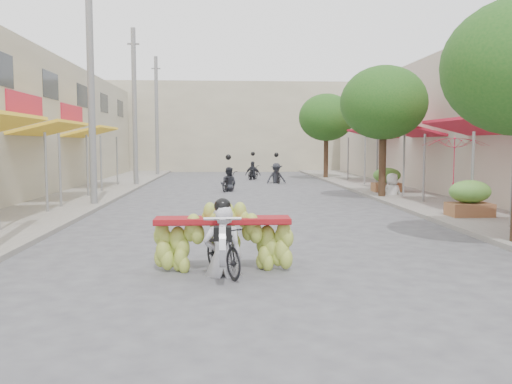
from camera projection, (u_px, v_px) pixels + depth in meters
name	position (u px, v px, depth m)	size (l,w,h in m)	color
ground	(287.00, 308.00, 7.29)	(120.00, 120.00, 0.00)	#545459
sidewalk_left	(72.00, 197.00, 21.80)	(4.00, 60.00, 0.12)	gray
sidewalk_right	(412.00, 195.00, 22.61)	(4.00, 60.00, 0.12)	gray
far_building	(235.00, 128.00, 44.77)	(20.00, 6.00, 7.00)	#AFA58A
utility_pole_mid	(91.00, 90.00, 18.56)	(0.60, 0.24, 8.00)	slate
utility_pole_far	(135.00, 108.00, 27.50)	(0.60, 0.24, 8.00)	slate
utility_pole_back	(157.00, 116.00, 36.45)	(0.60, 0.24, 8.00)	slate
street_tree_mid	(384.00, 103.00, 21.19)	(3.40, 3.40, 5.25)	#3A2719
street_tree_far	(326.00, 118.00, 33.12)	(3.40, 3.40, 5.25)	#3A2719
produce_crate_mid	(470.00, 196.00, 15.54)	(1.20, 0.88, 1.16)	brown
produce_crate_far	(387.00, 178.00, 23.50)	(1.20, 0.88, 1.16)	brown
banana_motorbike	(223.00, 230.00, 9.17)	(2.34, 1.74, 2.22)	black
market_umbrella	(456.00, 135.00, 16.38)	(1.95, 1.95, 1.74)	red
pedestrian	(392.00, 173.00, 22.09)	(0.95, 0.67, 1.76)	silver
bg_motorbike_a	(228.00, 175.00, 24.96)	(1.08, 1.72, 1.95)	black
bg_motorbike_b	(276.00, 168.00, 29.97)	(1.12, 1.84, 1.95)	black
bg_motorbike_c	(253.00, 166.00, 33.03)	(1.10, 1.63, 1.95)	black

